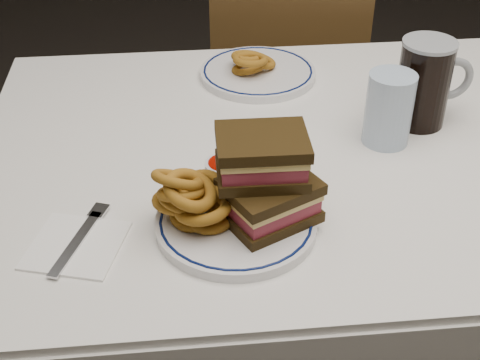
{
  "coord_description": "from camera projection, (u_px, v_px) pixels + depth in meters",
  "views": [
    {
      "loc": [
        -0.26,
        -1.0,
        1.39
      ],
      "look_at": [
        -0.18,
        -0.2,
        0.83
      ],
      "focal_mm": 50.0,
      "sensor_mm": 36.0,
      "label": 1
    }
  ],
  "objects": [
    {
      "name": "napkin_fork",
      "position": [
        77.0,
        244.0,
        0.98
      ],
      "size": [
        0.16,
        0.18,
        0.01
      ],
      "color": "white",
      "rests_on": "dining_table"
    },
    {
      "name": "beer_mug",
      "position": [
        425.0,
        82.0,
        1.22
      ],
      "size": [
        0.15,
        0.1,
        0.16
      ],
      "color": "black",
      "rests_on": "dining_table"
    },
    {
      "name": "ketchup_ramekin",
      "position": [
        224.0,
        171.0,
        1.07
      ],
      "size": [
        0.06,
        0.06,
        0.04
      ],
      "color": "silver",
      "rests_on": "main_plate"
    },
    {
      "name": "water_glass",
      "position": [
        389.0,
        109.0,
        1.18
      ],
      "size": [
        0.08,
        0.08,
        0.13
      ],
      "primitive_type": "cylinder",
      "color": "#A8BED8",
      "rests_on": "dining_table"
    },
    {
      "name": "far_plate",
      "position": [
        258.0,
        73.0,
        1.42
      ],
      "size": [
        0.24,
        0.24,
        0.02
      ],
      "color": "silver",
      "rests_on": "dining_table"
    },
    {
      "name": "main_plate",
      "position": [
        236.0,
        222.0,
        1.01
      ],
      "size": [
        0.24,
        0.24,
        0.02
      ],
      "color": "silver",
      "rests_on": "dining_table"
    },
    {
      "name": "onion_rings_far",
      "position": [
        251.0,
        61.0,
        1.4
      ],
      "size": [
        0.1,
        0.11,
        0.06
      ],
      "color": "brown",
      "rests_on": "far_plate"
    },
    {
      "name": "onion_rings_main",
      "position": [
        192.0,
        199.0,
        0.97
      ],
      "size": [
        0.13,
        0.12,
        0.12
      ],
      "color": "brown",
      "rests_on": "main_plate"
    },
    {
      "name": "reuben_sandwich",
      "position": [
        266.0,
        178.0,
        0.97
      ],
      "size": [
        0.16,
        0.15,
        0.13
      ],
      "color": "black",
      "rests_on": "main_plate"
    },
    {
      "name": "chair_far",
      "position": [
        284.0,
        84.0,
        1.96
      ],
      "size": [
        0.46,
        0.46,
        0.91
      ],
      "color": "#4B3218",
      "rests_on": "floor"
    },
    {
      "name": "dining_table",
      "position": [
        326.0,
        191.0,
        1.27
      ],
      "size": [
        1.27,
        0.87,
        0.75
      ],
      "color": "silver",
      "rests_on": "floor"
    }
  ]
}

